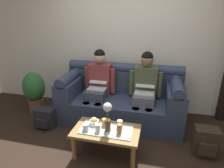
# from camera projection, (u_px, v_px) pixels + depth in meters

# --- Properties ---
(ground_plane) EXTENTS (14.00, 14.00, 0.00)m
(ground_plane) POSITION_uv_depth(u_px,v_px,m) (103.00, 163.00, 2.50)
(ground_plane) COLOR black
(back_wall_patterned) EXTENTS (6.00, 0.12, 2.90)m
(back_wall_patterned) POSITION_uv_depth(u_px,v_px,m) (128.00, 33.00, 3.53)
(back_wall_patterned) COLOR silver
(back_wall_patterned) RESTS_ON ground_plane
(couch) EXTENTS (2.08, 0.88, 0.96)m
(couch) POSITION_uv_depth(u_px,v_px,m) (121.00, 99.00, 3.43)
(couch) COLOR #2D3851
(couch) RESTS_ON ground_plane
(person_left) EXTENTS (0.56, 0.67, 1.22)m
(person_left) POSITION_uv_depth(u_px,v_px,m) (99.00, 82.00, 3.41)
(person_left) COLOR #383D4C
(person_left) RESTS_ON ground_plane
(person_right) EXTENTS (0.56, 0.67, 1.22)m
(person_right) POSITION_uv_depth(u_px,v_px,m) (145.00, 86.00, 3.23)
(person_right) COLOR #595B66
(person_right) RESTS_ON ground_plane
(coffee_table) EXTENTS (0.87, 0.49, 0.39)m
(coffee_table) POSITION_uv_depth(u_px,v_px,m) (106.00, 133.00, 2.54)
(coffee_table) COLOR olive
(coffee_table) RESTS_ON ground_plane
(flower_vase) EXTENTS (0.11, 0.11, 0.39)m
(flower_vase) POSITION_uv_depth(u_px,v_px,m) (108.00, 114.00, 2.41)
(flower_vase) COLOR brown
(flower_vase) RESTS_ON coffee_table
(snack_bowl) EXTENTS (0.13, 0.13, 0.11)m
(snack_bowl) POSITION_uv_depth(u_px,v_px,m) (94.00, 122.00, 2.60)
(snack_bowl) COLOR silver
(snack_bowl) RESTS_ON coffee_table
(cup_near_left) EXTENTS (0.07, 0.07, 0.11)m
(cup_near_left) POSITION_uv_depth(u_px,v_px,m) (120.00, 124.00, 2.53)
(cup_near_left) COLOR #DBB77A
(cup_near_left) RESTS_ON coffee_table
(cup_near_right) EXTENTS (0.06, 0.06, 0.13)m
(cup_near_right) POSITION_uv_depth(u_px,v_px,m) (119.00, 129.00, 2.41)
(cup_near_right) COLOR #B26633
(cup_near_right) RESTS_ON coffee_table
(cup_far_center) EXTENTS (0.06, 0.06, 0.10)m
(cup_far_center) POSITION_uv_depth(u_px,v_px,m) (98.00, 128.00, 2.45)
(cup_far_center) COLOR white
(cup_far_center) RESTS_ON coffee_table
(cup_far_left) EXTENTS (0.08, 0.08, 0.09)m
(cup_far_left) POSITION_uv_depth(u_px,v_px,m) (86.00, 127.00, 2.48)
(cup_far_left) COLOR silver
(cup_far_left) RESTS_ON coffee_table
(cup_far_right) EXTENTS (0.07, 0.07, 0.10)m
(cup_far_right) POSITION_uv_depth(u_px,v_px,m) (104.00, 122.00, 2.58)
(cup_far_right) COLOR gold
(cup_far_right) RESTS_ON coffee_table
(backpack_left) EXTENTS (0.32, 0.25, 0.33)m
(backpack_left) POSITION_uv_depth(u_px,v_px,m) (45.00, 118.00, 3.22)
(backpack_left) COLOR black
(backpack_left) RESTS_ON ground_plane
(backpack_right) EXTENTS (0.31, 0.26, 0.39)m
(backpack_right) POSITION_uv_depth(u_px,v_px,m) (206.00, 142.00, 2.59)
(backpack_right) COLOR #2D2319
(backpack_right) RESTS_ON ground_plane
(potted_plant) EXTENTS (0.40, 0.40, 0.78)m
(potted_plant) POSITION_uv_depth(u_px,v_px,m) (34.00, 90.00, 3.65)
(potted_plant) COLOR brown
(potted_plant) RESTS_ON ground_plane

